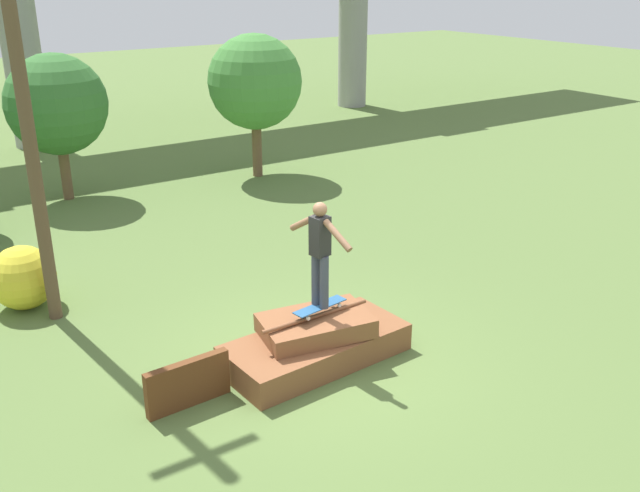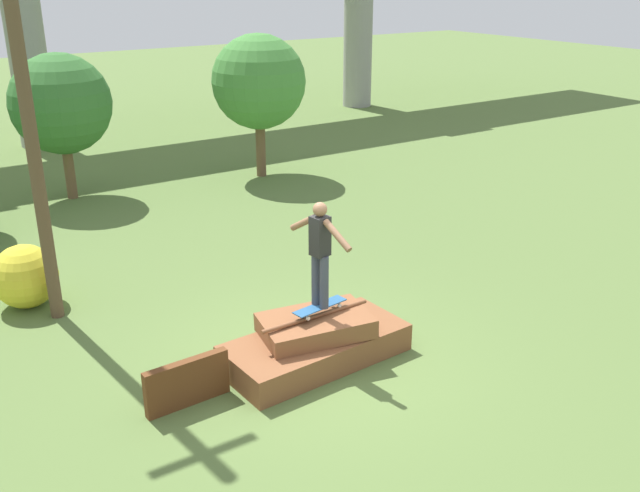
# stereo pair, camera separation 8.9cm
# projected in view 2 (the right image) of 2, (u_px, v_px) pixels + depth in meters

# --- Properties ---
(ground_plane) EXTENTS (80.00, 80.00, 0.00)m
(ground_plane) POSITION_uv_depth(u_px,v_px,m) (316.00, 360.00, 9.95)
(ground_plane) COLOR #567038
(scrap_pile) EXTENTS (2.63, 1.29, 0.72)m
(scrap_pile) POSITION_uv_depth(u_px,v_px,m) (316.00, 342.00, 9.86)
(scrap_pile) COLOR brown
(scrap_pile) RESTS_ON ground_plane
(scrap_plank_loose) EXTENTS (1.12, 0.16, 0.62)m
(scrap_plank_loose) POSITION_uv_depth(u_px,v_px,m) (187.00, 383.00, 8.85)
(scrap_plank_loose) COLOR #5B3319
(scrap_plank_loose) RESTS_ON ground_plane
(skateboard) EXTENTS (0.85, 0.32, 0.09)m
(skateboard) POSITION_uv_depth(u_px,v_px,m) (320.00, 307.00, 9.74)
(skateboard) COLOR #23517F
(skateboard) RESTS_ON scrap_pile
(skater) EXTENTS (0.25, 1.16, 1.48)m
(skater) POSITION_uv_depth(u_px,v_px,m) (320.00, 248.00, 9.42)
(skater) COLOR #383D4C
(skater) RESTS_ON skateboard
(utility_pole) EXTENTS (1.30, 0.20, 8.39)m
(utility_pole) POSITION_uv_depth(u_px,v_px,m) (15.00, 31.00, 9.64)
(utility_pole) COLOR brown
(utility_pole) RESTS_ON ground_plane
(tree_behind_left) EXTENTS (2.37, 2.37, 3.62)m
(tree_behind_left) POSITION_uv_depth(u_px,v_px,m) (259.00, 82.00, 17.88)
(tree_behind_left) COLOR brown
(tree_behind_left) RESTS_ON ground_plane
(tree_mid_back) EXTENTS (2.28, 2.28, 3.37)m
(tree_mid_back) POSITION_uv_depth(u_px,v_px,m) (61.00, 104.00, 16.14)
(tree_mid_back) COLOR brown
(tree_mid_back) RESTS_ON ground_plane
(bush_yellow_flowering) EXTENTS (1.04, 1.04, 1.04)m
(bush_yellow_flowering) POSITION_uv_depth(u_px,v_px,m) (25.00, 276.00, 11.38)
(bush_yellow_flowering) COLOR gold
(bush_yellow_flowering) RESTS_ON ground_plane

